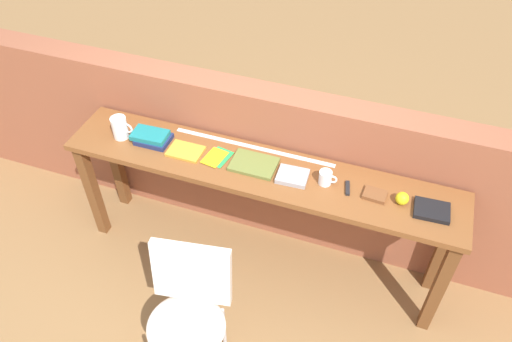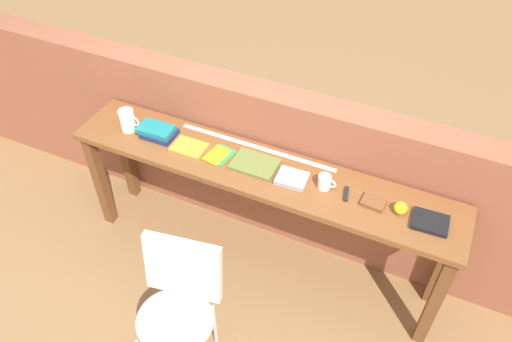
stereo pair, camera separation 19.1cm
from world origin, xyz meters
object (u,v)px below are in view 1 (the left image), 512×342
(chair_white_moulded, at_px, (188,308))
(pitcher_white, at_px, (120,127))
(mug, at_px, (326,178))
(leather_journal_brown, at_px, (375,195))
(book_stack_leftmost, at_px, (152,137))
(multitool_folded, at_px, (348,188))
(pamphlet_pile_colourful, at_px, (217,157))
(book_open_centre, at_px, (254,164))
(sports_ball_small, at_px, (402,198))
(book_repair_rightmost, at_px, (432,210))
(magazine_cycling, at_px, (186,151))

(chair_white_moulded, height_order, pitcher_white, pitcher_white)
(mug, xyz_separation_m, leather_journal_brown, (0.29, -0.01, -0.03))
(book_stack_leftmost, bearing_deg, multitool_folded, -0.22)
(pamphlet_pile_colourful, distance_m, leather_journal_brown, 0.98)
(pitcher_white, bearing_deg, mug, 1.08)
(pamphlet_pile_colourful, distance_m, book_open_centre, 0.24)
(mug, bearing_deg, sports_ball_small, -1.47)
(pamphlet_pile_colourful, bearing_deg, book_open_centre, 2.52)
(mug, relative_size, sports_ball_small, 1.46)
(pitcher_white, xyz_separation_m, book_open_centre, (0.90, 0.03, -0.07))
(book_open_centre, distance_m, leather_journal_brown, 0.74)
(pamphlet_pile_colourful, bearing_deg, book_stack_leftmost, 178.90)
(pamphlet_pile_colourful, height_order, book_repair_rightmost, book_repair_rightmost)
(pitcher_white, distance_m, leather_journal_brown, 1.65)
(chair_white_moulded, relative_size, multitool_folded, 8.10)
(book_stack_leftmost, distance_m, leather_journal_brown, 1.44)
(book_open_centre, xyz_separation_m, multitool_folded, (0.58, -0.01, -0.00))
(chair_white_moulded, distance_m, mug, 1.07)
(pamphlet_pile_colourful, xyz_separation_m, leather_journal_brown, (0.98, -0.00, 0.01))
(book_stack_leftmost, relative_size, pamphlet_pile_colourful, 1.24)
(book_stack_leftmost, height_order, book_open_centre, book_stack_leftmost)
(multitool_folded, distance_m, sports_ball_small, 0.31)
(magazine_cycling, height_order, book_repair_rightmost, book_repair_rightmost)
(book_repair_rightmost, bearing_deg, magazine_cycling, 176.99)
(mug, xyz_separation_m, sports_ball_small, (0.44, -0.01, -0.01))
(multitool_folded, bearing_deg, magazine_cycling, -178.80)
(book_repair_rightmost, bearing_deg, leather_journal_brown, 174.15)
(book_stack_leftmost, relative_size, multitool_folded, 2.21)
(pamphlet_pile_colourful, distance_m, mug, 0.69)
(multitool_folded, height_order, book_repair_rightmost, book_repair_rightmost)
(sports_ball_small, bearing_deg, book_stack_leftmost, 179.55)
(pamphlet_pile_colourful, relative_size, book_open_centre, 0.70)
(book_open_centre, relative_size, multitool_folded, 2.53)
(mug, bearing_deg, book_stack_leftmost, 179.94)
(sports_ball_small, relative_size, book_repair_rightmost, 0.39)
(pitcher_white, distance_m, magazine_cycling, 0.46)
(book_open_centre, relative_size, mug, 2.53)
(chair_white_moulded, xyz_separation_m, pitcher_white, (-0.82, 0.82, 0.43))
(chair_white_moulded, height_order, leather_journal_brown, leather_journal_brown)
(pamphlet_pile_colourful, xyz_separation_m, mug, (0.69, 0.01, 0.04))
(book_open_centre, relative_size, leather_journal_brown, 2.14)
(pitcher_white, xyz_separation_m, book_stack_leftmost, (0.21, 0.03, -0.05))
(magazine_cycling, bearing_deg, leather_journal_brown, 0.79)
(pitcher_white, distance_m, pamphlet_pile_colourful, 0.67)
(book_open_centre, distance_m, multitool_folded, 0.58)
(multitool_folded, bearing_deg, pitcher_white, -179.16)
(multitool_folded, distance_m, book_repair_rightmost, 0.48)
(pitcher_white, bearing_deg, pamphlet_pile_colourful, 1.55)
(book_stack_leftmost, xyz_separation_m, multitool_folded, (1.28, -0.00, -0.02))
(pamphlet_pile_colourful, height_order, sports_ball_small, sports_ball_small)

